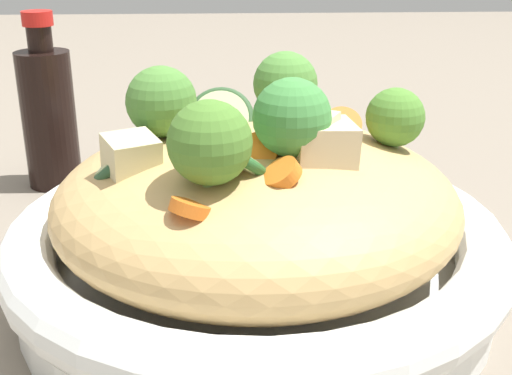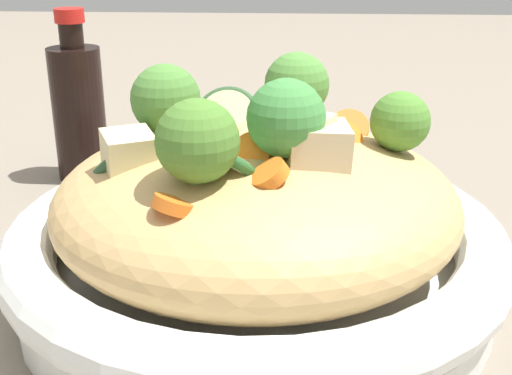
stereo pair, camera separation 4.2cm
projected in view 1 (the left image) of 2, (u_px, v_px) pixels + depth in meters
name	position (u px, v px, depth m)	size (l,w,h in m)	color
ground_plane	(256.00, 293.00, 0.45)	(3.00, 3.00, 0.00)	slate
serving_bowl	(256.00, 252.00, 0.43)	(0.32, 0.32, 0.06)	white
noodle_heap	(256.00, 200.00, 0.42)	(0.25, 0.25, 0.09)	tan
broccoli_florets	(261.00, 112.00, 0.40)	(0.19, 0.20, 0.07)	#A4C26D
carrot_coins	(299.00, 151.00, 0.39)	(0.15, 0.13, 0.03)	orange
zucchini_slices	(216.00, 137.00, 0.41)	(0.13, 0.15, 0.05)	beige
chicken_chunks	(270.00, 147.00, 0.38)	(0.04, 0.15, 0.04)	beige
soy_sauce_bottle	(49.00, 115.00, 0.61)	(0.05, 0.05, 0.16)	black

